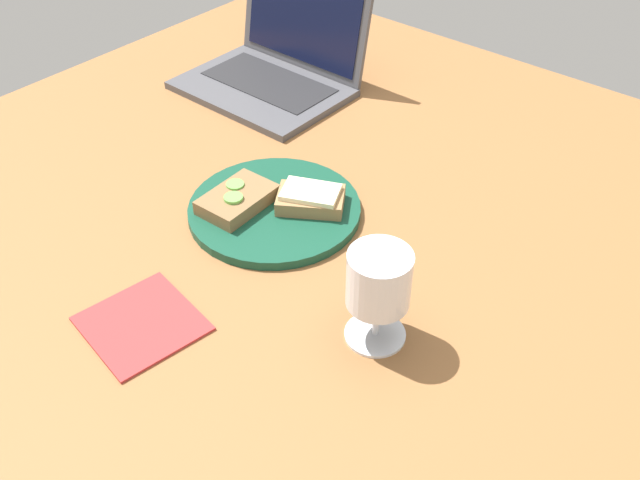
{
  "coord_description": "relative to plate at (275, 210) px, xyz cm",
  "views": [
    {
      "loc": [
        52.11,
        -58.42,
        67.72
      ],
      "look_at": [
        6.26,
        -3.82,
        8.0
      ],
      "focal_mm": 40.0,
      "sensor_mm": 36.0,
      "label": 1
    }
  ],
  "objects": [
    {
      "name": "laptop",
      "position": [
        -27.19,
        30.17,
        3.42
      ],
      "size": [
        30.21,
        25.24,
        19.52
      ],
      "color": "#4C4C51",
      "rests_on": "wooden_table"
    },
    {
      "name": "sandwich_with_cucumber",
      "position": [
        -4.12,
        -3.42,
        1.85
      ],
      "size": [
        7.73,
        11.28,
        2.67
      ],
      "color": "brown",
      "rests_on": "plate"
    },
    {
      "name": "sandwich_with_cheese",
      "position": [
        4.11,
        3.41,
        2.06
      ],
      "size": [
        11.57,
        10.63,
        2.87
      ],
      "color": "#937047",
      "rests_on": "plate"
    },
    {
      "name": "plate",
      "position": [
        0.0,
        0.0,
        0.0
      ],
      "size": [
        25.44,
        25.44,
        1.42
      ],
      "primitive_type": "cylinder",
      "color": "#144733",
      "rests_on": "wooden_table"
    },
    {
      "name": "wooden_table",
      "position": [
        6.69,
        -1.15,
        -2.21
      ],
      "size": [
        140.0,
        140.0,
        3.0
      ],
      "primitive_type": "cube",
      "color": "brown",
      "rests_on": "ground"
    },
    {
      "name": "napkin",
      "position": [
        2.75,
        -27.14,
        -0.51
      ],
      "size": [
        15.3,
        15.02,
        0.4
      ],
      "primitive_type": "cube",
      "rotation": [
        0.0,
        0.0,
        -0.17
      ],
      "color": "#B23333",
      "rests_on": "wooden_table"
    },
    {
      "name": "wine_glass",
      "position": [
        25.89,
        -9.96,
        8.06
      ],
      "size": [
        7.58,
        7.58,
        12.89
      ],
      "color": "white",
      "rests_on": "wooden_table"
    }
  ]
}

